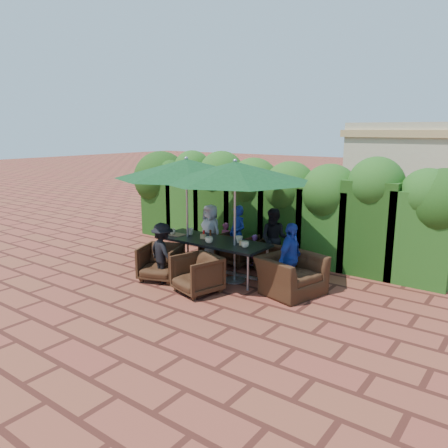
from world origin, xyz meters
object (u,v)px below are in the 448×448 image
Objects in this scene: chair_far_mid at (237,247)px; chair_near_right at (197,272)px; dining_table at (212,243)px; umbrella_left at (186,168)px; chair_end_right at (292,269)px; umbrella_right at (235,172)px; chair_far_left at (216,243)px; chair_far_right at (273,254)px; chair_near_left at (161,261)px.

chair_near_right is (0.42, -1.91, 0.01)m from chair_far_mid.
chair_far_mid is at bearing 88.92° from dining_table.
chair_far_mid is (0.02, 0.91, -0.29)m from dining_table.
umbrella_left is 3.04m from chair_end_right.
umbrella_right is 4.22× the size of chair_far_left.
chair_far_right is 0.89× the size of chair_near_left.
dining_table is 1.12m from chair_near_left.
umbrella_left is at bearing 60.42° from chair_far_mid.
chair_near_right is at bearing -41.73° from umbrella_left.
dining_table is at bearing 101.51° from chair_far_left.
chair_end_right reaches higher than chair_far_mid.
dining_table is 0.95m from chair_far_mid.
chair_far_mid reaches higher than chair_far_right.
chair_near_left is at bearing -125.72° from dining_table.
chair_end_right is at bearing -0.22° from chair_near_left.
chair_end_right is (2.50, 0.90, 0.09)m from chair_near_left.
chair_far_left is 0.63× the size of chair_end_right.
chair_end_right is (1.87, 0.02, -0.20)m from dining_table.
chair_near_right is (1.07, -0.12, -0.00)m from chair_near_left.
umbrella_left is 2.31m from chair_near_right.
chair_near_left is (-0.01, -0.83, -1.82)m from umbrella_left.
umbrella_right reaches higher than chair_end_right.
chair_far_right is (1.59, -0.00, 0.00)m from chair_far_left.
chair_far_left is at bearing 95.32° from umbrella_left.
umbrella_right is at bearing 12.91° from chair_near_left.
chair_far_mid is at bearing 79.41° from chair_end_right.
chair_near_left reaches higher than dining_table.
chair_near_right reaches higher than chair_far_left.
umbrella_left is 3.87× the size of chair_far_mid.
umbrella_right is 3.80× the size of chair_far_mid.
chair_near_right is 0.72× the size of chair_end_right.
chair_far_right is at bearing 50.95° from dining_table.
chair_near_left is 2.66m from chair_end_right.
umbrella_right reaches higher than chair_far_right.
chair_far_right is at bearing 58.89° from chair_end_right.
umbrella_left is at bearing 72.45° from chair_far_left.
umbrella_left is 2.74× the size of chair_end_right.
chair_near_left is at bearing -90.66° from umbrella_left.
umbrella_left is 3.83× the size of chair_near_right.
chair_end_right reaches higher than chair_near_left.
umbrella_right reaches higher than chair_far_left.
umbrella_left and umbrella_right have the same top height.
chair_near_left is (0.10, -1.95, 0.05)m from chair_far_left.
chair_far_mid is at bearing 118.33° from chair_near_right.
umbrella_left reaches higher than chair_near_left.
chair_far_right is at bearing 32.45° from chair_near_left.
chair_far_right reaches higher than chair_far_left.
chair_near_left is (-0.64, -0.88, -0.28)m from dining_table.
umbrella_right is (0.63, -0.07, 1.54)m from dining_table.
chair_far_mid is at bearing 122.20° from umbrella_right.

